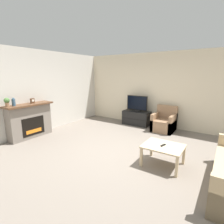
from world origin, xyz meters
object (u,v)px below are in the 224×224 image
(mantel_vase_left, at_px, (14,102))
(tv, at_px, (137,104))
(mantel_clock, at_px, (32,101))
(potted_plant, at_px, (7,102))
(fireplace, at_px, (30,120))
(tv_stand, at_px, (137,118))
(armchair, at_px, (164,123))
(remote, at_px, (163,145))
(coffee_table, at_px, (163,148))

(mantel_vase_left, relative_size, tv, 0.28)
(mantel_clock, relative_size, potted_plant, 0.60)
(fireplace, distance_m, mantel_vase_left, 0.75)
(fireplace, distance_m, tv_stand, 3.76)
(fireplace, relative_size, tv_stand, 1.37)
(armchair, relative_size, remote, 5.52)
(potted_plant, xyz_separation_m, armchair, (3.24, 3.53, -0.91))
(armchair, bearing_deg, fireplace, -137.99)
(mantel_vase_left, distance_m, potted_plant, 0.18)
(tv_stand, bearing_deg, potted_plant, -119.87)
(tv_stand, distance_m, armchair, 1.14)
(coffee_table, bearing_deg, mantel_clock, -173.60)
(fireplace, bearing_deg, coffee_table, 8.37)
(potted_plant, relative_size, coffee_table, 0.31)
(potted_plant, distance_m, armchair, 4.88)
(mantel_clock, relative_size, tv, 0.18)
(mantel_vase_left, xyz_separation_m, coffee_table, (3.96, 1.01, -0.77))
(tv_stand, bearing_deg, armchair, -7.54)
(mantel_clock, relative_size, tv_stand, 0.15)
(tv, height_order, coffee_table, tv)
(remote, bearing_deg, mantel_vase_left, -150.85)
(mantel_clock, distance_m, coffee_table, 4.05)
(mantel_vase_left, distance_m, armchair, 4.75)
(mantel_vase_left, distance_m, tv, 4.11)
(mantel_vase_left, bearing_deg, armchair, 46.01)
(remote, bearing_deg, tv_stand, 141.31)
(fireplace, bearing_deg, tv, 55.33)
(tv, xyz_separation_m, armchair, (1.13, -0.15, -0.53))
(mantel_clock, xyz_separation_m, tv_stand, (2.11, 2.94, -0.86))
(tv_stand, xyz_separation_m, remote, (1.84, -2.51, 0.19))
(fireplace, relative_size, remote, 9.08)
(potted_plant, xyz_separation_m, remote, (3.96, 1.17, -0.73))
(fireplace, xyz_separation_m, mantel_clock, (0.02, 0.14, 0.59))
(mantel_clock, xyz_separation_m, remote, (3.96, 0.43, -0.67))
(mantel_clock, bearing_deg, coffee_table, 6.40)
(armchair, bearing_deg, tv_stand, 172.46)
(mantel_clock, height_order, potted_plant, potted_plant)
(tv, bearing_deg, armchair, -7.43)
(armchair, xyz_separation_m, coffee_table, (0.72, -2.35, 0.11))
(potted_plant, height_order, remote, potted_plant)
(potted_plant, distance_m, tv_stand, 4.35)
(armchair, height_order, coffee_table, armchair)
(potted_plant, bearing_deg, fireplace, 91.60)
(tv_stand, bearing_deg, fireplace, -124.65)
(fireplace, bearing_deg, remote, 8.19)
(tv_stand, relative_size, remote, 6.61)
(potted_plant, bearing_deg, armchair, 47.47)
(tv, relative_size, coffee_table, 1.02)
(mantel_vase_left, relative_size, coffee_table, 0.29)
(potted_plant, xyz_separation_m, coffee_table, (3.96, 1.18, -0.80))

